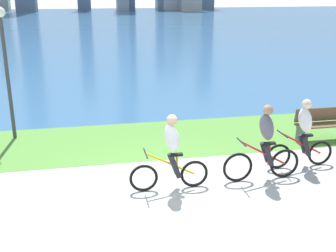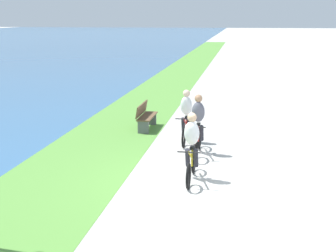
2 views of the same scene
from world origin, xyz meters
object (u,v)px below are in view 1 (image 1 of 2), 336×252
cyclist_distant_rear (303,134)px  lamppost_tall (5,54)px  cyclist_lead (171,153)px  cyclist_trailing (265,144)px  bench_near_path (322,124)px

cyclist_distant_rear → lamppost_tall: (-6.95, 3.41, 1.55)m
cyclist_lead → lamppost_tall: lamppost_tall is taller
cyclist_lead → cyclist_distant_rear: 3.29m
cyclist_distant_rear → lamppost_tall: 7.90m
cyclist_trailing → lamppost_tall: 7.14m
cyclist_distant_rear → cyclist_lead: bearing=-170.7°
bench_near_path → lamppost_tall: 8.83m
cyclist_trailing → lamppost_tall: (-5.78, 3.89, 1.53)m
cyclist_distant_rear → bench_near_path: bearing=47.4°
lamppost_tall → cyclist_trailing: bearing=-33.9°
cyclist_trailing → lamppost_tall: size_ratio=0.49×
cyclist_trailing → lamppost_tall: bearing=146.1°
bench_near_path → lamppost_tall: size_ratio=0.42×
lamppost_tall → cyclist_lead: bearing=-46.8°
lamppost_tall → cyclist_distant_rear: bearing=-26.1°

